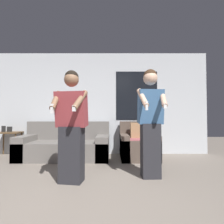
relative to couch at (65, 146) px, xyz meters
The scene contains 7 objects.
ground_plane 2.65m from the couch, 75.89° to the right, with size 14.00×14.00×0.00m, color slate.
wall_back 1.35m from the couch, 36.75° to the left, with size 6.02×0.07×2.70m.
couch is the anchor object (origin of this frame).
armchair 1.74m from the couch, ahead, with size 0.85×0.92×0.86m.
side_table 1.54m from the couch, behind, with size 0.55×0.37×0.75m.
person_left 1.74m from the couch, 72.34° to the right, with size 0.50×0.53×1.68m.
person_right 2.29m from the couch, 38.11° to the right, with size 0.45×0.49×1.76m.
Camera 1 is at (0.47, -1.65, 0.97)m, focal length 28.00 mm.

